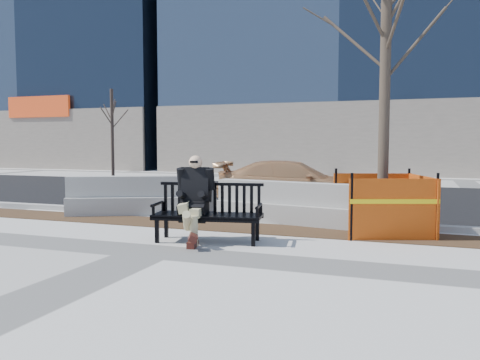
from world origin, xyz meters
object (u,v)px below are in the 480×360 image
(jersey_barrier_left, at_px, (138,214))
(sedan, at_px, (293,205))
(tree_fence, at_px, (382,233))
(jersey_barrier_right, at_px, (284,223))
(seated_man, at_px, (195,241))
(bench, at_px, (208,242))

(jersey_barrier_left, bearing_deg, sedan, 18.82)
(tree_fence, xyz_separation_m, jersey_barrier_right, (-2.14, 0.56, 0.00))
(seated_man, distance_m, tree_fence, 3.70)
(jersey_barrier_right, bearing_deg, tree_fence, -3.99)
(jersey_barrier_left, bearing_deg, seated_man, -67.40)
(seated_man, relative_size, sedan, 0.36)
(jersey_barrier_right, bearing_deg, sedan, 110.54)
(seated_man, bearing_deg, jersey_barrier_left, 127.71)
(bench, xyz_separation_m, jersey_barrier_right, (0.75, 2.50, 0.00))
(jersey_barrier_left, xyz_separation_m, jersey_barrier_right, (3.74, 0.01, 0.00))
(bench, relative_size, tree_fence, 0.32)
(seated_man, height_order, jersey_barrier_right, seated_man)
(sedan, bearing_deg, seated_man, 165.77)
(bench, distance_m, jersey_barrier_left, 3.89)
(bench, bearing_deg, seated_man, 168.47)
(tree_fence, relative_size, sedan, 1.41)
(tree_fence, xyz_separation_m, jersey_barrier_left, (-5.87, 0.55, 0.00))
(seated_man, bearing_deg, jersey_barrier_right, 57.93)
(jersey_barrier_left, bearing_deg, bench, -64.84)
(bench, distance_m, seated_man, 0.27)
(tree_fence, distance_m, sedan, 4.50)
(jersey_barrier_left, distance_m, jersey_barrier_right, 3.74)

